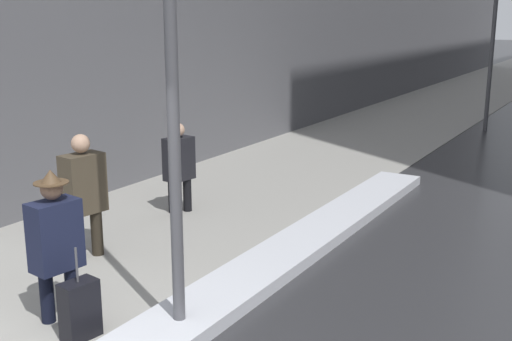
{
  "coord_description": "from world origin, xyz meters",
  "views": [
    {
      "loc": [
        3.9,
        -3.22,
        3.11
      ],
      "look_at": [
        -0.4,
        4.0,
        1.05
      ],
      "focal_mm": 45.0,
      "sensor_mm": 36.0,
      "label": 1
    }
  ],
  "objects_px": {
    "pedestrian_nearside": "(179,164)",
    "rolling_suitcase": "(80,310)",
    "pedestrian_in_fedora": "(56,240)",
    "pedestrian_in_glasses": "(84,190)"
  },
  "relations": [
    {
      "from": "pedestrian_nearside",
      "to": "rolling_suitcase",
      "type": "height_order",
      "value": "pedestrian_nearside"
    },
    {
      "from": "pedestrian_in_fedora",
      "to": "rolling_suitcase",
      "type": "relative_size",
      "value": 1.71
    },
    {
      "from": "pedestrian_in_fedora",
      "to": "rolling_suitcase",
      "type": "xyz_separation_m",
      "value": [
        0.46,
        -0.17,
        -0.58
      ]
    },
    {
      "from": "pedestrian_in_fedora",
      "to": "pedestrian_in_glasses",
      "type": "relative_size",
      "value": 0.99
    },
    {
      "from": "pedestrian_nearside",
      "to": "rolling_suitcase",
      "type": "distance_m",
      "value": 4.18
    },
    {
      "from": "pedestrian_in_fedora",
      "to": "pedestrian_nearside",
      "type": "height_order",
      "value": "pedestrian_in_fedora"
    },
    {
      "from": "pedestrian_in_fedora",
      "to": "pedestrian_in_glasses",
      "type": "xyz_separation_m",
      "value": [
        -1.08,
        1.45,
        0.02
      ]
    },
    {
      "from": "pedestrian_in_glasses",
      "to": "pedestrian_nearside",
      "type": "relative_size",
      "value": 1.13
    },
    {
      "from": "pedestrian_in_fedora",
      "to": "pedestrian_in_glasses",
      "type": "height_order",
      "value": "pedestrian_in_glasses"
    },
    {
      "from": "rolling_suitcase",
      "to": "pedestrian_in_glasses",
      "type": "bearing_deg",
      "value": -127.45
    }
  ]
}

